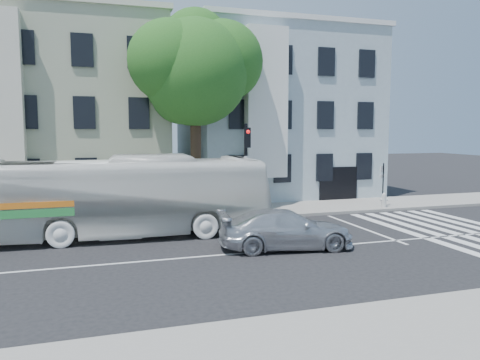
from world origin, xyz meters
name	(u,v)px	position (x,y,z in m)	size (l,w,h in m)	color
ground	(245,253)	(0.00, 0.00, 0.00)	(120.00, 120.00, 0.00)	black
sidewalk_far	(198,214)	(0.00, 8.00, 0.07)	(80.00, 4.00, 0.15)	gray
sidewalk_near	(366,347)	(0.00, -8.00, 0.07)	(80.00, 4.00, 0.15)	gray
building_left	(62,114)	(-7.00, 15.00, 5.50)	(12.00, 10.00, 11.00)	#A4A68B
building_right	(274,116)	(7.00, 15.00, 5.50)	(12.00, 10.00, 11.00)	#96A7B2
street_tree	(195,67)	(0.06, 8.74, 7.83)	(7.30, 5.90, 11.10)	#2D2116
bus	(123,196)	(-4.08, 4.06, 1.72)	(12.38, 2.90, 3.45)	white
sedan	(286,229)	(1.70, 0.20, 0.74)	(5.13, 2.08, 1.49)	silver
hedge	(110,216)	(-4.56, 6.49, 0.50)	(8.50, 0.84, 0.70)	#1E531B
traffic_signal	(246,158)	(2.00, 5.94, 3.11)	(0.50, 0.55, 4.82)	black
fire_hydrant	(384,200)	(10.43, 6.58, 0.57)	(0.47, 0.28, 0.82)	beige
far_sign_pole	(383,179)	(10.35, 6.65, 1.74)	(0.43, 0.25, 2.51)	black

